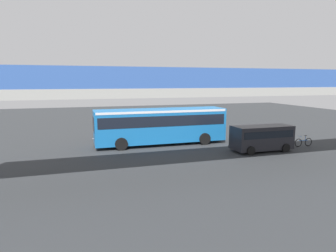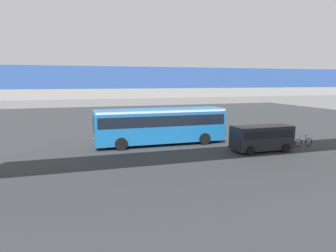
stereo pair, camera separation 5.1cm
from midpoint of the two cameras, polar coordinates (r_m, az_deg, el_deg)
The scene contains 12 objects.
ground at distance 27.29m, azimuth 0.55°, elevation -2.95°, with size 80.00×80.00×0.00m, color #2D3033.
city_bus at distance 25.56m, azimuth -1.40°, elevation 0.53°, with size 11.54×2.85×3.15m.
parked_van at distance 24.43m, azimuth 18.01°, elevation -1.95°, with size 4.80×2.17×2.05m.
bicycle_blue at distance 27.47m, azimuth 25.18°, elevation -2.92°, with size 1.77×0.44×0.96m.
bicycle_green at distance 28.51m, azimuth 21.98°, elevation -2.32°, with size 1.77×0.44×0.96m.
pedestrian at distance 29.14m, azimuth -4.83°, elevation -0.45°, with size 0.38×0.38×1.79m.
traffic_sign at distance 29.08m, azimuth -12.16°, elevation 1.36°, with size 0.08×0.60×2.80m.
lane_dash_leftmost at distance 32.46m, azimuth 8.97°, elevation -1.16°, with size 2.00×0.20×0.01m, color silver.
lane_dash_left at distance 30.95m, azimuth 2.28°, elevation -1.54°, with size 2.00×0.20×0.01m, color silver.
lane_dash_centre at distance 29.91m, azimuth -4.99°, elevation -1.93°, with size 2.00×0.20×0.01m, color silver.
lane_dash_right at distance 29.37m, azimuth -12.65°, elevation -2.31°, with size 2.00×0.20×0.01m, color silver.
pedestrian_overpass at distance 17.85m, azimuth 9.78°, elevation 5.76°, with size 30.88×2.60×6.29m.
Camera 2 is at (7.93, 25.51, 5.56)m, focal length 30.95 mm.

